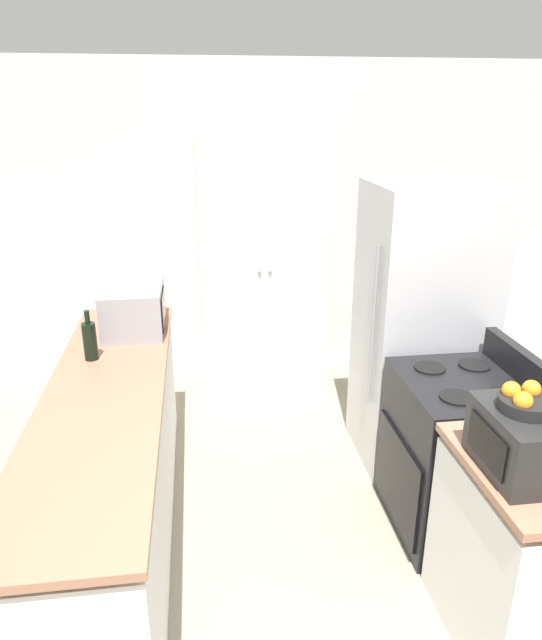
% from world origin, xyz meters
% --- Properties ---
extents(wall_back, '(7.00, 0.06, 2.60)m').
position_xyz_m(wall_back, '(0.00, 3.38, 1.30)').
color(wall_back, silver).
rests_on(wall_back, ground_plane).
extents(counter_left, '(0.60, 2.52, 0.90)m').
position_xyz_m(counter_left, '(-0.92, 1.36, 0.43)').
color(counter_left, silver).
rests_on(counter_left, ground_plane).
extents(counter_right, '(0.60, 0.73, 0.90)m').
position_xyz_m(counter_right, '(0.92, 0.46, 0.43)').
color(counter_right, silver).
rests_on(counter_right, ground_plane).
extents(pantry_cabinet, '(0.97, 0.48, 2.14)m').
position_xyz_m(pantry_cabinet, '(0.09, 3.11, 1.07)').
color(pantry_cabinet, silver).
rests_on(pantry_cabinet, ground_plane).
extents(stove, '(0.66, 0.71, 1.06)m').
position_xyz_m(stove, '(0.94, 1.20, 0.46)').
color(stove, black).
rests_on(stove, ground_plane).
extents(refrigerator, '(0.75, 0.68, 1.82)m').
position_xyz_m(refrigerator, '(0.98, 1.94, 0.91)').
color(refrigerator, '#B7B7BC').
rests_on(refrigerator, ground_plane).
extents(microwave, '(0.37, 0.53, 0.29)m').
position_xyz_m(microwave, '(-0.83, 2.19, 1.05)').
color(microwave, '#939399').
rests_on(microwave, counter_left).
extents(wine_bottle, '(0.08, 0.08, 0.29)m').
position_xyz_m(wine_bottle, '(-1.04, 1.75, 1.01)').
color(wine_bottle, black).
rests_on(wine_bottle, counter_left).
extents(toaster_oven, '(0.30, 0.39, 0.26)m').
position_xyz_m(toaster_oven, '(0.79, 0.44, 1.03)').
color(toaster_oven, black).
rests_on(toaster_oven, counter_right).
extents(fruit_bowl, '(0.21, 0.21, 0.10)m').
position_xyz_m(fruit_bowl, '(0.78, 0.46, 1.20)').
color(fruit_bowl, black).
rests_on(fruit_bowl, toaster_oven).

